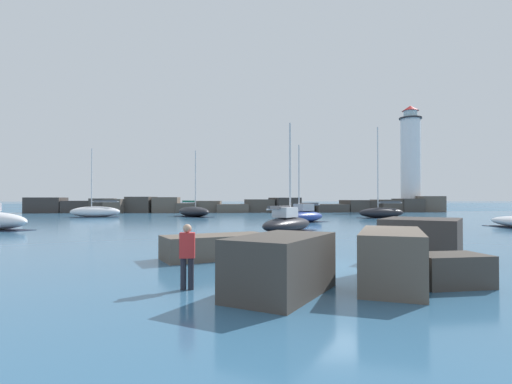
{
  "coord_description": "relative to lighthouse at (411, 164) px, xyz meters",
  "views": [
    {
      "loc": [
        -3.29,
        -12.5,
        2.18
      ],
      "look_at": [
        -0.55,
        18.19,
        2.7
      ],
      "focal_mm": 28.0,
      "sensor_mm": 36.0,
      "label": 1
    }
  ],
  "objects": [
    {
      "name": "sailboat_moored_1",
      "position": [
        -35.54,
        -16.31,
        -7.45
      ],
      "size": [
        5.34,
        6.6,
        8.01
      ],
      "color": "black",
      "rests_on": "ground"
    },
    {
      "name": "sailboat_moored_0",
      "position": [
        -14.12,
        -21.45,
        -7.43
      ],
      "size": [
        5.53,
        2.29,
        10.32
      ],
      "color": "black",
      "rests_on": "ground"
    },
    {
      "name": "sailboat_moored_6",
      "position": [
        -46.95,
        -16.74,
        -7.4
      ],
      "size": [
        5.76,
        2.53,
        8.1
      ],
      "color": "white",
      "rests_on": "ground"
    },
    {
      "name": "ground_plane",
      "position": [
        -29.0,
        -52.65,
        -8.07
      ],
      "size": [
        600.0,
        600.0,
        0.0
      ],
      "primitive_type": "plane",
      "color": "#336084"
    },
    {
      "name": "open_sea_beyond",
      "position": [
        -29.0,
        58.88,
        -8.06
      ],
      "size": [
        400.0,
        116.0,
        0.01
      ],
      "color": "#235175",
      "rests_on": "ground"
    },
    {
      "name": "sailboat_moored_5",
      "position": [
        -24.81,
        -29.08,
        -7.44
      ],
      "size": [
        5.53,
        4.92,
        7.09
      ],
      "color": "navy",
      "rests_on": "ground"
    },
    {
      "name": "foreground_rocks",
      "position": [
        -28.4,
        -53.36,
        -7.43
      ],
      "size": [
        11.26,
        8.82,
        1.47
      ],
      "color": "#423D38",
      "rests_on": "ground"
    },
    {
      "name": "lighthouse",
      "position": [
        0.0,
        0.0,
        0.0
      ],
      "size": [
        4.38,
        4.38,
        18.06
      ],
      "color": "gray",
      "rests_on": "ground"
    },
    {
      "name": "person_on_rocks",
      "position": [
        -33.08,
        -55.47,
        -7.2
      ],
      "size": [
        0.36,
        0.22,
        1.57
      ],
      "color": "#282833",
      "rests_on": "ground"
    },
    {
      "name": "breakwater_jetty",
      "position": [
        -27.75,
        -1.13,
        -7.04
      ],
      "size": [
        66.47,
        6.23,
        2.59
      ],
      "color": "#383330",
      "rests_on": "ground"
    },
    {
      "name": "sailboat_moored_4",
      "position": [
        -27.99,
        -39.58,
        -7.47
      ],
      "size": [
        4.85,
        5.56,
        7.19
      ],
      "color": "black",
      "rests_on": "ground"
    }
  ]
}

